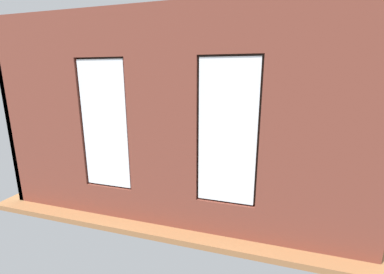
% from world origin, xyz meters
% --- Properties ---
extents(ground_plane, '(7.00, 5.70, 0.10)m').
position_xyz_m(ground_plane, '(0.00, 0.00, -0.05)').
color(ground_plane, '#99663D').
extents(brick_wall_with_windows, '(6.40, 0.30, 3.51)m').
position_xyz_m(brick_wall_with_windows, '(0.00, 2.47, 1.75)').
color(brick_wall_with_windows, brown).
rests_on(brick_wall_with_windows, ground_plane).
extents(white_wall_right, '(0.10, 4.70, 3.51)m').
position_xyz_m(white_wall_right, '(3.15, 0.20, 1.75)').
color(white_wall_right, white).
rests_on(white_wall_right, ground_plane).
extents(couch_by_window, '(1.97, 0.87, 0.80)m').
position_xyz_m(couch_by_window, '(0.07, 1.82, 0.33)').
color(couch_by_window, black).
rests_on(couch_by_window, ground_plane).
extents(couch_left, '(0.91, 1.89, 0.80)m').
position_xyz_m(couch_left, '(-2.50, -0.12, 0.33)').
color(couch_left, black).
rests_on(couch_left, ground_plane).
extents(coffee_table, '(1.31, 0.72, 0.46)m').
position_xyz_m(coffee_table, '(0.46, -0.26, 0.39)').
color(coffee_table, olive).
rests_on(coffee_table, ground_plane).
extents(cup_ceramic, '(0.09, 0.09, 0.10)m').
position_xyz_m(cup_ceramic, '(0.36, -0.16, 0.51)').
color(cup_ceramic, '#4C4C51').
rests_on(cup_ceramic, coffee_table).
extents(candle_jar, '(0.08, 0.08, 0.10)m').
position_xyz_m(candle_jar, '(0.85, -0.16, 0.50)').
color(candle_jar, '#B7333D').
rests_on(candle_jar, coffee_table).
extents(table_plant_small, '(0.13, 0.13, 0.21)m').
position_xyz_m(table_plant_small, '(0.46, -0.26, 0.57)').
color(table_plant_small, beige).
rests_on(table_plant_small, coffee_table).
extents(remote_silver, '(0.13, 0.17, 0.02)m').
position_xyz_m(remote_silver, '(0.62, -0.35, 0.47)').
color(remote_silver, '#B2B2B7').
rests_on(remote_silver, coffee_table).
extents(remote_black, '(0.16, 0.15, 0.02)m').
position_xyz_m(remote_black, '(0.10, -0.39, 0.47)').
color(remote_black, black).
rests_on(remote_black, coffee_table).
extents(media_console, '(0.94, 0.42, 0.55)m').
position_xyz_m(media_console, '(2.85, -0.06, 0.27)').
color(media_console, black).
rests_on(media_console, ground_plane).
extents(tv_flatscreen, '(1.14, 0.20, 0.74)m').
position_xyz_m(tv_flatscreen, '(2.85, -0.07, 0.92)').
color(tv_flatscreen, black).
rests_on(tv_flatscreen, media_console).
extents(papasan_chair, '(1.04, 1.04, 0.67)m').
position_xyz_m(papasan_chair, '(0.58, -1.72, 0.43)').
color(papasan_chair, olive).
rests_on(papasan_chair, ground_plane).
extents(potted_plant_corner_far_left, '(1.03, 0.89, 1.29)m').
position_xyz_m(potted_plant_corner_far_left, '(-2.65, 1.92, 0.52)').
color(potted_plant_corner_far_left, '#47423D').
rests_on(potted_plant_corner_far_left, ground_plane).
extents(potted_plant_near_tv, '(0.94, 0.84, 1.10)m').
position_xyz_m(potted_plant_near_tv, '(2.31, 0.87, 0.59)').
color(potted_plant_near_tv, '#9E5638').
rests_on(potted_plant_near_tv, ground_plane).
extents(potted_plant_mid_room_small, '(0.27, 0.27, 0.52)m').
position_xyz_m(potted_plant_mid_room_small, '(-0.71, -0.59, 0.36)').
color(potted_plant_mid_room_small, '#9E5638').
rests_on(potted_plant_mid_room_small, ground_plane).
extents(potted_plant_between_couches, '(0.92, 0.87, 1.02)m').
position_xyz_m(potted_plant_between_couches, '(-1.35, 1.76, 0.61)').
color(potted_plant_between_couches, gray).
rests_on(potted_plant_between_couches, ground_plane).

